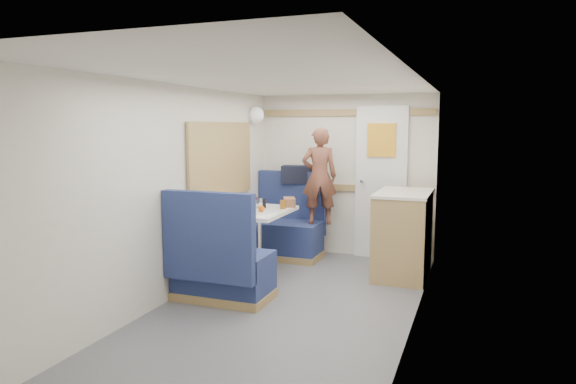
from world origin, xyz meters
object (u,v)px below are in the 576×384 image
at_px(dinette_table, 258,224).
at_px(tumbler_mid, 259,203).
at_px(galley_counter, 403,233).
at_px(pepper_grinder, 264,203).
at_px(tumbler_left, 238,207).
at_px(cheese_block, 247,211).
at_px(person, 319,176).
at_px(duffel_bag, 300,174).
at_px(wine_glass, 253,199).
at_px(bread_loaf, 289,202).
at_px(bench_near, 220,269).
at_px(bench_far, 286,233).
at_px(tray, 255,213).
at_px(beer_glass, 283,205).
at_px(salt_grinder, 261,207).
at_px(dome_light, 256,115).
at_px(orange_fruit, 261,209).

distance_m(dinette_table, tumbler_mid, 0.27).
xyz_separation_m(galley_counter, pepper_grinder, (-1.46, -0.39, 0.30)).
bearing_deg(tumbler_left, cheese_block, -26.34).
relative_size(person, duffel_bag, 2.50).
bearing_deg(wine_glass, pepper_grinder, 75.15).
bearing_deg(dinette_table, bread_loaf, 59.04).
height_order(pepper_grinder, bread_loaf, pepper_grinder).
height_order(bench_near, tumbler_left, bench_near).
relative_size(duffel_bag, cheese_block, 5.05).
bearing_deg(dinette_table, person, 62.60).
relative_size(dinette_table, cheese_block, 10.14).
xyz_separation_m(bench_far, duffel_bag, (0.10, 0.26, 0.71)).
distance_m(dinette_table, bench_near, 0.90).
relative_size(bench_far, cheese_block, 11.57).
relative_size(galley_counter, tray, 2.47).
bearing_deg(tumbler_left, galley_counter, 25.09).
xyz_separation_m(bench_near, tumbler_left, (-0.14, 0.66, 0.47)).
xyz_separation_m(bench_far, tumbler_left, (-0.14, -1.07, 0.47)).
bearing_deg(bread_loaf, cheese_block, -109.25).
bearing_deg(galley_counter, beer_glass, -163.02).
distance_m(person, salt_grinder, 0.98).
relative_size(dome_light, person, 0.17).
bearing_deg(dinette_table, bench_far, 90.00).
bearing_deg(salt_grinder, wine_glass, -170.07).
relative_size(dinette_table, dome_light, 4.60).
xyz_separation_m(cheese_block, beer_glass, (0.23, 0.44, 0.01)).
relative_size(cheese_block, pepper_grinder, 0.89).
distance_m(bench_near, pepper_grinder, 1.12).
relative_size(dinette_table, pepper_grinder, 9.01).
distance_m(tray, orange_fruit, 0.09).
xyz_separation_m(bench_far, cheese_block, (-0.00, -1.14, 0.45)).
distance_m(bench_near, beer_glass, 1.16).
distance_m(bench_far, tumbler_left, 1.18).
xyz_separation_m(person, salt_grinder, (-0.39, -0.86, -0.26)).
distance_m(bench_near, tumbler_mid, 1.13).
bearing_deg(bench_near, bread_loaf, 79.71).
bearing_deg(person, salt_grinder, 43.87).
bearing_deg(person, tumbler_left, 39.73).
relative_size(orange_fruit, beer_glass, 0.67).
height_order(duffel_bag, pepper_grinder, duffel_bag).
xyz_separation_m(dome_light, beer_glass, (0.61, -0.68, -0.98)).
bearing_deg(person, galley_counter, 143.00).
bearing_deg(pepper_grinder, person, 58.23).
relative_size(bench_far, beer_glass, 10.76).
relative_size(dome_light, galley_counter, 0.22).
relative_size(bench_near, person, 0.91).
height_order(dinette_table, pepper_grinder, pepper_grinder).
height_order(duffel_bag, salt_grinder, duffel_bag).
relative_size(dinette_table, orange_fruit, 14.02).
bearing_deg(pepper_grinder, wine_glass, -104.85).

